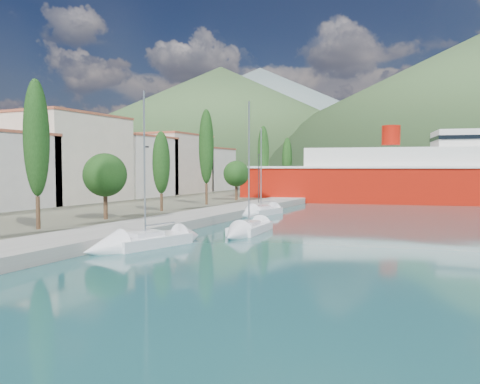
% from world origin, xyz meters
% --- Properties ---
extents(ground, '(1400.00, 1400.00, 0.00)m').
position_xyz_m(ground, '(0.00, 120.00, 0.00)').
color(ground, '#1D4F50').
extents(quay, '(5.00, 88.00, 0.80)m').
position_xyz_m(quay, '(-9.00, 26.00, 0.40)').
color(quay, gray).
rests_on(quay, ground).
extents(land_strip, '(70.00, 148.00, 0.70)m').
position_xyz_m(land_strip, '(-47.00, 36.00, 0.35)').
color(land_strip, '#565644').
rests_on(land_strip, ground).
extents(town_buildings, '(9.20, 69.20, 11.30)m').
position_xyz_m(town_buildings, '(-32.00, 36.91, 5.57)').
color(town_buildings, '#C1B19E').
rests_on(town_buildings, land_strip).
extents(tree_row, '(3.73, 63.47, 11.47)m').
position_xyz_m(tree_row, '(-14.06, 30.85, 5.90)').
color(tree_row, '#47301E').
rests_on(tree_row, land_strip).
extents(lamp_posts, '(0.15, 48.59, 6.06)m').
position_xyz_m(lamp_posts, '(-9.00, 15.07, 4.08)').
color(lamp_posts, '#2D2D33').
rests_on(lamp_posts, quay).
extents(sailboat_near, '(4.24, 7.96, 10.96)m').
position_xyz_m(sailboat_near, '(-5.34, 8.58, 0.30)').
color(sailboat_near, silver).
rests_on(sailboat_near, ground).
extents(sailboat_mid, '(2.60, 7.85, 11.11)m').
position_xyz_m(sailboat_mid, '(-1.38, 17.35, 0.28)').
color(sailboat_mid, silver).
rests_on(sailboat_mid, ground).
extents(sailboat_far, '(3.35, 7.26, 10.27)m').
position_xyz_m(sailboat_far, '(-6.22, 30.94, 0.29)').
color(sailboat_far, silver).
rests_on(sailboat_far, ground).
extents(ferry, '(62.15, 24.60, 12.08)m').
position_xyz_m(ferry, '(12.63, 60.54, 3.67)').
color(ferry, '#9E1308').
rests_on(ferry, ground).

